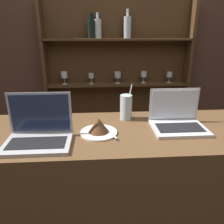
{
  "coord_description": "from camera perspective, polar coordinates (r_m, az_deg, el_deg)",
  "views": [
    {
      "loc": [
        -0.22,
        -0.82,
        1.61
      ],
      "look_at": [
        -0.15,
        0.32,
        1.18
      ],
      "focal_mm": 35.0,
      "sensor_mm": 36.0,
      "label": 1
    }
  ],
  "objects": [
    {
      "name": "bar_counter",
      "position": [
        1.56,
        5.93,
        -22.96
      ],
      "size": [
        1.94,
        0.58,
        1.08
      ],
      "color": "brown",
      "rests_on": "ground_plane"
    },
    {
      "name": "back_wall",
      "position": [
        2.52,
        1.27,
        14.65
      ],
      "size": [
        7.0,
        0.06,
        2.7
      ],
      "color": "#4C3328",
      "rests_on": "ground_plane"
    },
    {
      "name": "back_shelf",
      "position": [
        2.5,
        1.2,
        6.56
      ],
      "size": [
        1.57,
        0.18,
        1.9
      ],
      "color": "#472D19",
      "rests_on": "ground_plane"
    },
    {
      "name": "laptop_near",
      "position": [
        1.15,
        -18.6,
        -4.96
      ],
      "size": [
        0.32,
        0.22,
        0.24
      ],
      "color": "#ADADB2",
      "rests_on": "bar_counter"
    },
    {
      "name": "laptop_far",
      "position": [
        1.31,
        16.66,
        -2.01
      ],
      "size": [
        0.3,
        0.23,
        0.21
      ],
      "color": "silver",
      "rests_on": "bar_counter"
    },
    {
      "name": "cake_plate",
      "position": [
        1.18,
        -3.51,
        -3.99
      ],
      "size": [
        0.2,
        0.2,
        0.09
      ],
      "color": "white",
      "rests_on": "bar_counter"
    },
    {
      "name": "water_glass",
      "position": [
        1.36,
        3.69,
        1.24
      ],
      "size": [
        0.07,
        0.07,
        0.23
      ],
      "color": "silver",
      "rests_on": "bar_counter"
    }
  ]
}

